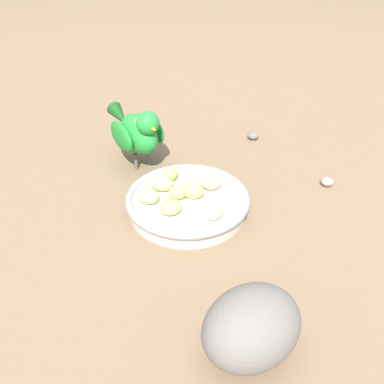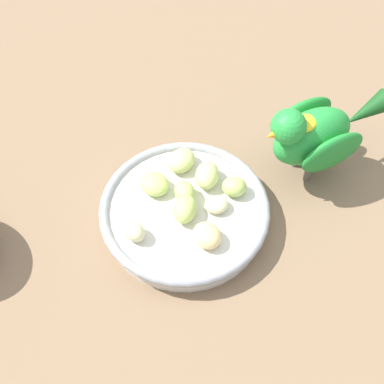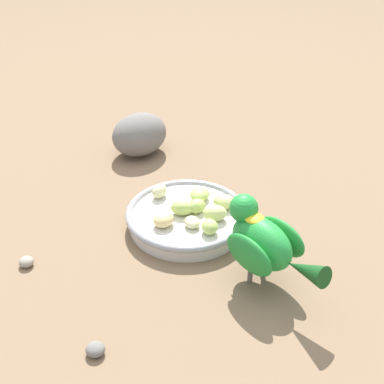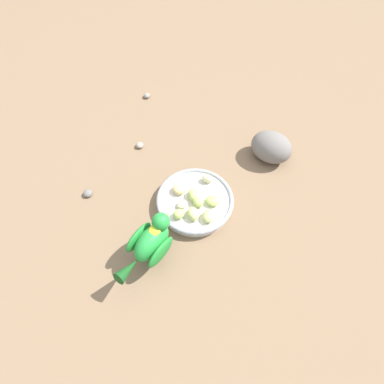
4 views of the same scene
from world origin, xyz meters
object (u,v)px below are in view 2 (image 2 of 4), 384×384
apple_piece_1 (155,184)px  apple_piece_2 (181,161)px  apple_piece_0 (184,213)px  apple_piece_5 (134,231)px  apple_piece_3 (207,175)px  apple_piece_8 (185,192)px  feeding_bowl (185,213)px  apple_piece_6 (207,236)px  parrot (315,133)px  apple_piece_4 (217,205)px  apple_piece_7 (234,187)px

apple_piece_1 → apple_piece_2: (0.02, 0.04, 0.00)m
apple_piece_0 → apple_piece_5: bearing=-138.8°
apple_piece_2 → apple_piece_3: 0.04m
apple_piece_0 → apple_piece_3: (0.01, 0.05, 0.00)m
apple_piece_2 → apple_piece_5: 0.10m
apple_piece_2 → apple_piece_8: same height
apple_piece_3 → apple_piece_8: bearing=-119.2°
apple_piece_3 → apple_piece_5: (-0.05, -0.09, -0.00)m
feeding_bowl → apple_piece_5: apple_piece_5 is taller
apple_piece_3 → apple_piece_6: apple_piece_3 is taller
apple_piece_3 → parrot: (0.10, 0.07, 0.03)m
feeding_bowl → apple_piece_2: size_ratio=5.36×
apple_piece_2 → parrot: parrot is taller
apple_piece_5 → apple_piece_6: bearing=14.6°
apple_piece_6 → apple_piece_5: bearing=-165.4°
apple_piece_0 → apple_piece_6: bearing=-29.6°
feeding_bowl → apple_piece_6: apple_piece_6 is taller
apple_piece_1 → apple_piece_8: size_ratio=1.16×
apple_piece_2 → apple_piece_4: (0.05, -0.04, -0.00)m
feeding_bowl → apple_piece_1: (-0.04, 0.01, 0.02)m
apple_piece_0 → apple_piece_4: 0.04m
apple_piece_0 → parrot: parrot is taller
apple_piece_2 → apple_piece_0: bearing=-68.7°
feeding_bowl → apple_piece_6: bearing=-40.2°
apple_piece_4 → parrot: bearing=51.8°
apple_piece_4 → apple_piece_7: apple_piece_7 is taller
apple_piece_2 → apple_piece_3: (0.03, -0.01, 0.00)m
apple_piece_3 → apple_piece_4: (0.02, -0.03, -0.00)m
apple_piece_5 → apple_piece_8: bearing=61.3°
apple_piece_1 → apple_piece_5: apple_piece_5 is taller
apple_piece_0 → apple_piece_1: size_ratio=1.02×
apple_piece_6 → parrot: size_ratio=0.24×
apple_piece_1 → apple_piece_6: size_ratio=1.02×
feeding_bowl → parrot: parrot is taller
apple_piece_4 → apple_piece_5: 0.09m
feeding_bowl → apple_piece_8: (-0.00, 0.01, 0.02)m
apple_piece_5 → parrot: size_ratio=0.20×
apple_piece_1 → parrot: 0.18m
apple_piece_4 → apple_piece_6: apple_piece_6 is taller
apple_piece_1 → apple_piece_3: 0.06m
apple_piece_5 → apple_piece_8: (0.03, 0.06, 0.00)m
apple_piece_2 → apple_piece_1: bearing=-113.8°
apple_piece_6 → apple_piece_1: bearing=149.2°
apple_piece_4 → apple_piece_7: (0.01, 0.03, 0.00)m
parrot → apple_piece_3: bearing=-11.0°
apple_piece_4 → apple_piece_8: bearing=176.5°
feeding_bowl → apple_piece_1: size_ratio=5.62×
feeding_bowl → parrot: size_ratio=1.36×
apple_piece_0 → apple_piece_6: (0.03, -0.02, -0.00)m
apple_piece_5 → parrot: 0.22m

